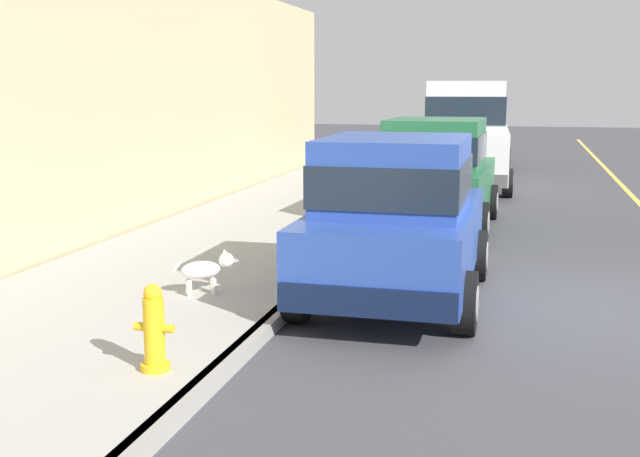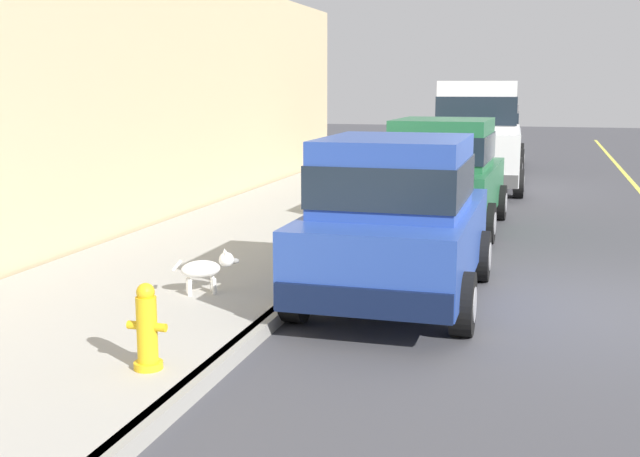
# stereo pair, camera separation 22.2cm
# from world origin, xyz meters

# --- Properties ---
(ground_plane) EXTENTS (80.00, 80.00, 0.00)m
(ground_plane) POSITION_xyz_m (0.00, 0.00, 0.00)
(ground_plane) COLOR #424247
(curb) EXTENTS (0.16, 64.00, 0.14)m
(curb) POSITION_xyz_m (-3.20, 0.00, 0.07)
(curb) COLOR gray
(curb) RESTS_ON ground
(sidewalk) EXTENTS (3.60, 64.00, 0.14)m
(sidewalk) POSITION_xyz_m (-5.00, 0.00, 0.07)
(sidewalk) COLOR #A8A59E
(sidewalk) RESTS_ON ground
(car_blue_hatchback) EXTENTS (1.97, 3.81, 1.88)m
(car_blue_hatchback) POSITION_xyz_m (-2.16, -0.17, 0.98)
(car_blue_hatchback) COLOR #28479E
(car_blue_hatchback) RESTS_ON ground
(car_green_hatchback) EXTENTS (2.03, 3.84, 1.88)m
(car_green_hatchback) POSITION_xyz_m (-2.23, 4.62, 0.98)
(car_green_hatchback) COLOR #23663D
(car_green_hatchback) RESTS_ON ground
(car_white_van) EXTENTS (2.27, 4.97, 2.52)m
(car_white_van) POSITION_xyz_m (-2.11, 10.29, 1.39)
(car_white_van) COLOR white
(car_white_van) RESTS_ON ground
(car_grey_hatchback) EXTENTS (2.04, 3.85, 1.88)m
(car_grey_hatchback) POSITION_xyz_m (-2.14, 15.61, 0.98)
(car_grey_hatchback) COLOR slate
(car_grey_hatchback) RESTS_ON ground
(dog_white) EXTENTS (0.66, 0.47, 0.49)m
(dog_white) POSITION_xyz_m (-4.16, -0.90, 0.43)
(dog_white) COLOR white
(dog_white) RESTS_ON sidewalk
(fire_hydrant) EXTENTS (0.34, 0.24, 0.72)m
(fire_hydrant) POSITION_xyz_m (-3.65, -3.25, 0.48)
(fire_hydrant) COLOR gold
(fire_hydrant) RESTS_ON sidewalk
(building_facade) EXTENTS (0.50, 20.00, 4.49)m
(building_facade) POSITION_xyz_m (-7.10, 4.08, 2.25)
(building_facade) COLOR tan
(building_facade) RESTS_ON ground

